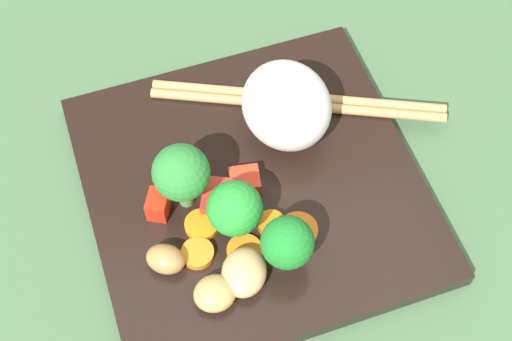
{
  "coord_description": "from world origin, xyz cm",
  "views": [
    {
      "loc": [
        27.63,
        -9.6,
        51.69
      ],
      "look_at": [
        0.2,
        0.17,
        3.54
      ],
      "focal_mm": 51.35,
      "sensor_mm": 36.0,
      "label": 1
    }
  ],
  "objects_px": {
    "square_plate": "(253,187)",
    "rice_mound": "(286,106)",
    "carrot_slice_3": "(201,225)",
    "chopstick_pair": "(298,101)",
    "broccoli_floret_2": "(235,209)"
  },
  "relations": [
    {
      "from": "square_plate",
      "to": "rice_mound",
      "type": "bearing_deg",
      "value": 132.42
    },
    {
      "from": "rice_mound",
      "to": "carrot_slice_3",
      "type": "distance_m",
      "value": 0.12
    },
    {
      "from": "rice_mound",
      "to": "carrot_slice_3",
      "type": "height_order",
      "value": "rice_mound"
    },
    {
      "from": "square_plate",
      "to": "carrot_slice_3",
      "type": "xyz_separation_m",
      "value": [
        0.02,
        -0.05,
        0.01
      ]
    },
    {
      "from": "carrot_slice_3",
      "to": "chopstick_pair",
      "type": "bearing_deg",
      "value": 127.0
    },
    {
      "from": "broccoli_floret_2",
      "to": "carrot_slice_3",
      "type": "relative_size",
      "value": 2.08
    },
    {
      "from": "square_plate",
      "to": "broccoli_floret_2",
      "type": "height_order",
      "value": "broccoli_floret_2"
    },
    {
      "from": "square_plate",
      "to": "chopstick_pair",
      "type": "height_order",
      "value": "chopstick_pair"
    },
    {
      "from": "carrot_slice_3",
      "to": "chopstick_pair",
      "type": "relative_size",
      "value": 0.11
    },
    {
      "from": "square_plate",
      "to": "chopstick_pair",
      "type": "distance_m",
      "value": 0.09
    },
    {
      "from": "rice_mound",
      "to": "chopstick_pair",
      "type": "height_order",
      "value": "rice_mound"
    },
    {
      "from": "rice_mound",
      "to": "carrot_slice_3",
      "type": "xyz_separation_m",
      "value": [
        0.06,
        -0.09,
        -0.03
      ]
    },
    {
      "from": "chopstick_pair",
      "to": "broccoli_floret_2",
      "type": "bearing_deg",
      "value": 72.87
    },
    {
      "from": "carrot_slice_3",
      "to": "square_plate",
      "type": "bearing_deg",
      "value": 115.52
    },
    {
      "from": "rice_mound",
      "to": "chopstick_pair",
      "type": "relative_size",
      "value": 0.33
    }
  ]
}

